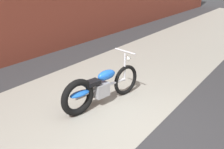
{
  "coord_description": "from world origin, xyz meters",
  "views": [
    {
      "loc": [
        -3.13,
        -1.61,
        2.55
      ],
      "look_at": [
        0.48,
        1.02,
        0.75
      ],
      "focal_mm": 40.75,
      "sensor_mm": 36.0,
      "label": 1
    }
  ],
  "objects": [
    {
      "name": "motorcycle_blue",
      "position": [
        0.43,
        1.33,
        0.4
      ],
      "size": [
        1.99,
        0.69,
        1.03
      ],
      "rotation": [
        0.0,
        0.0,
        -0.19
      ],
      "color": "black",
      "rests_on": "ground"
    },
    {
      "name": "ground_plane",
      "position": [
        0.0,
        0.0,
        0.0
      ],
      "size": [
        80.0,
        80.0,
        0.0
      ],
      "primitive_type": "plane",
      "color": "#2D2D30"
    },
    {
      "name": "sidewalk_slab",
      "position": [
        0.0,
        1.75,
        0.0
      ],
      "size": [
        36.0,
        3.5,
        0.01
      ],
      "primitive_type": "cube",
      "color": "gray",
      "rests_on": "ground"
    }
  ]
}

